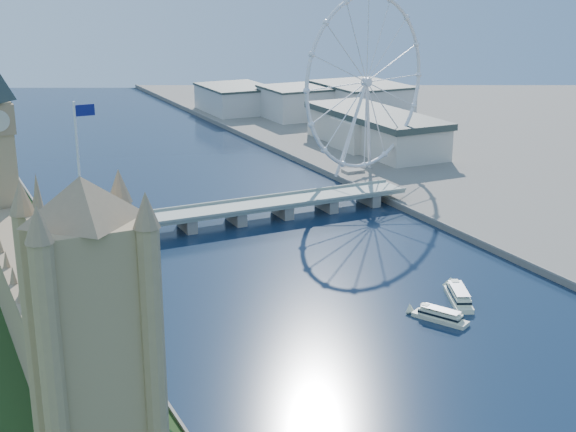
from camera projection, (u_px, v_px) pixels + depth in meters
victoria_tower at (94, 364)px, 183.92m from camera, size 28.16×28.16×112.00m
parliament_range at (49, 316)px, 296.27m from camera, size 24.00×200.00×70.00m
westminster_bridge at (236, 212)px, 465.01m from camera, size 220.00×22.00×9.50m
london_eye at (366, 83)px, 544.59m from camera, size 113.60×39.12×124.30m
county_hall at (374, 151)px, 651.86m from camera, size 54.00×144.00×35.00m
city_skyline at (164, 118)px, 701.86m from camera, size 505.00×280.00×32.00m
tour_boat_near at (440, 321)px, 336.34m from camera, size 18.41×27.04×5.92m
tour_boat_far at (458, 302)px, 355.78m from camera, size 20.32×31.54×6.88m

